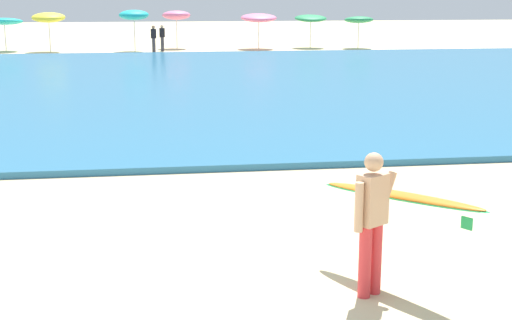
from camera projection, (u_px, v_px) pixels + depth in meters
name	position (u px, v px, depth m)	size (l,w,h in m)	color
ground_plane	(154.00, 288.00, 8.79)	(160.00, 160.00, 0.00)	beige
sea	(152.00, 84.00, 27.73)	(120.00, 28.00, 0.14)	teal
surfer_with_board	(385.00, 208.00, 8.51)	(1.55, 2.20, 1.73)	red
beach_umbrella_0	(4.00, 21.00, 43.25)	(2.18, 2.20, 2.06)	beige
beach_umbrella_1	(48.00, 17.00, 42.80)	(1.95, 1.99, 2.36)	beige
beach_umbrella_2	(134.00, 15.00, 43.15)	(1.77, 1.79, 2.47)	beige
beach_umbrella_3	(176.00, 15.00, 45.32)	(1.76, 1.79, 2.38)	beige
beach_umbrella_4	(259.00, 18.00, 45.15)	(2.24, 2.28, 2.25)	beige
beach_umbrella_5	(311.00, 18.00, 45.96)	(2.04, 2.06, 2.15)	beige
beach_umbrella_6	(359.00, 20.00, 45.56)	(1.82, 1.84, 2.03)	beige
beachgoer_near_row_left	(162.00, 37.00, 43.35)	(0.32, 0.20, 1.58)	#383842
beachgoer_near_row_mid	(154.00, 38.00, 42.42)	(0.32, 0.20, 1.58)	#383842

